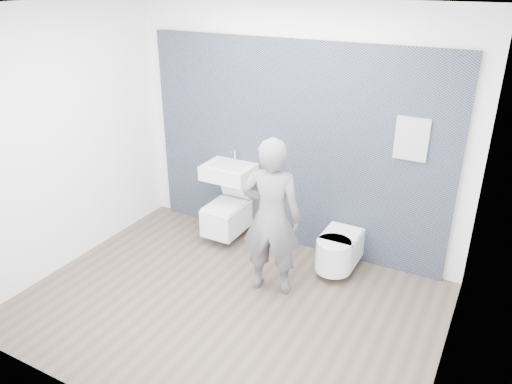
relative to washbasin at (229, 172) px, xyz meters
The scene contains 8 objects.
ground 1.66m from the washbasin, 59.97° to the right, with size 4.00×4.00×0.00m, color brown.
room_shell 1.66m from the washbasin, 59.97° to the right, with size 4.00×4.00×4.00m.
tile_wall 1.15m from the washbasin, 19.35° to the left, with size 3.60×0.06×2.40m, color black.
washbasin is the anchor object (origin of this frame).
toilet_square 0.56m from the washbasin, 90.00° to the right, with size 0.40×0.58×0.76m.
toilet_rounded 1.57m from the washbasin, ahead, with size 0.39×0.66×0.36m.
info_placard 2.20m from the washbasin, ahead, with size 0.33×0.03×0.44m, color white.
visitor 1.21m from the washbasin, 38.21° to the right, with size 0.60×0.40×1.65m, color slate.
Camera 1 is at (2.19, -3.44, 3.06)m, focal length 35.00 mm.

